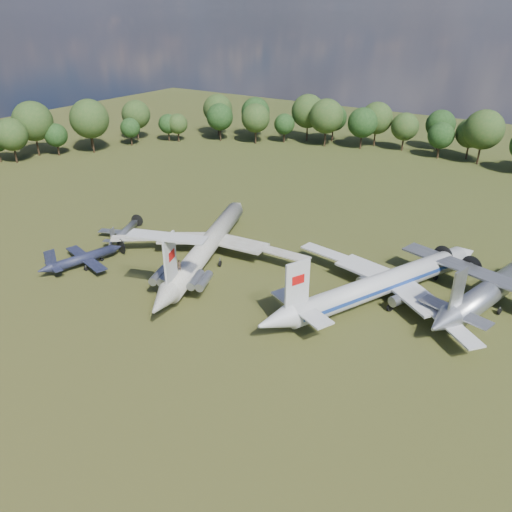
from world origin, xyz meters
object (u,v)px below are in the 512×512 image
Objects in this scene: il62_airliner at (208,248)px; person_on_il62 at (179,265)px; tu104_jet at (383,287)px; small_prop_west at (83,260)px; an12_transport at (490,293)px; small_prop_northwest at (124,234)px.

il62_airliner is 25.68× the size of person_on_il62.
tu104_jet is 2.84× the size of small_prop_west.
an12_transport is 45.14m from person_on_il62.
an12_transport is 18.31× the size of person_on_il62.
person_on_il62 is (4.32, -11.83, 3.14)m from il62_airliner.
small_prop_west is (-58.75, -24.79, -0.97)m from an12_transport.
il62_airliner is at bearing -148.24° from tu104_jet.
small_prop_west is 1.15× the size of small_prop_northwest.
il62_airliner is 12.98m from person_on_il62.
small_prop_west is 20.58m from person_on_il62.
tu104_jet is at bearing -137.10° from an12_transport.
tu104_jet is at bearing 168.27° from person_on_il62.
il62_airliner is 1.40× the size of an12_transport.
an12_transport is 2.04× the size of small_prop_west.
person_on_il62 reaches higher than il62_airliner.
an12_transport is 2.33× the size of small_prop_northwest.
il62_airliner is 29.88m from tu104_jet.
il62_airliner is at bearing -150.68° from an12_transport.
person_on_il62 reaches higher than an12_transport.
small_prop_northwest is at bearing 117.13° from small_prop_west.
small_prop_west is at bearing -100.49° from small_prop_northwest.
tu104_jet is at bearing -12.34° from il62_airliner.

